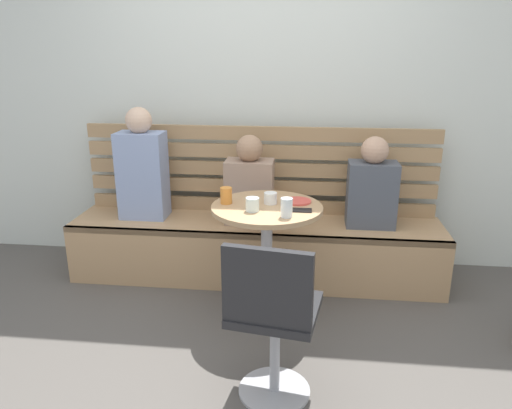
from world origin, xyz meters
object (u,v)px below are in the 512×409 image
at_px(white_chair, 272,317).
at_px(phone_on_table, 300,210).
at_px(cup_glass_short, 252,204).
at_px(cup_water_clear, 287,208).
at_px(cup_tumbler_orange, 226,196).
at_px(plate_small, 298,201).
at_px(person_child_left, 372,187).
at_px(cup_ceramic_white, 270,198).
at_px(person_adult, 142,169).
at_px(person_child_middle, 250,185).
at_px(cafe_table, 267,240).
at_px(booth_bench, 255,250).

bearing_deg(white_chair, phone_on_table, 82.27).
bearing_deg(cup_glass_short, cup_water_clear, -22.06).
relative_size(white_chair, cup_tumbler_orange, 8.50).
relative_size(white_chair, plate_small, 5.00).
bearing_deg(cup_tumbler_orange, white_chair, -66.96).
height_order(person_child_left, cup_ceramic_white, person_child_left).
relative_size(white_chair, cup_ceramic_white, 10.63).
height_order(cup_glass_short, cup_water_clear, cup_water_clear).
xyz_separation_m(white_chair, plate_small, (0.08, 0.91, 0.28)).
xyz_separation_m(person_adult, person_child_left, (1.66, -0.01, -0.09)).
distance_m(person_child_middle, plate_small, 0.56).
relative_size(cup_water_clear, plate_small, 0.65).
bearing_deg(phone_on_table, cup_ceramic_white, 57.08).
height_order(person_child_left, phone_on_table, person_child_left).
xyz_separation_m(cafe_table, person_child_middle, (-0.17, 0.52, 0.20)).
bearing_deg(cup_glass_short, person_child_left, 40.71).
height_order(booth_bench, phone_on_table, phone_on_table).
distance_m(cafe_table, white_chair, 0.82).
xyz_separation_m(person_child_middle, cup_water_clear, (0.30, -0.71, 0.07)).
bearing_deg(cup_tumbler_orange, person_child_left, 29.38).
bearing_deg(phone_on_table, cafe_table, 69.91).
bearing_deg(cup_water_clear, cup_tumbler_orange, 151.15).
bearing_deg(plate_small, cup_tumbler_orange, -170.48).
distance_m(booth_bench, phone_on_table, 0.86).
height_order(person_adult, cup_glass_short, person_adult).
height_order(person_child_left, cup_glass_short, person_child_left).
bearing_deg(booth_bench, white_chair, -80.18).
bearing_deg(cup_tumbler_orange, cup_ceramic_white, 5.25).
bearing_deg(cafe_table, plate_small, 27.16).
bearing_deg(person_child_middle, cup_glass_short, -81.29).
bearing_deg(booth_bench, plate_small, -54.01).
xyz_separation_m(person_child_left, cup_tumbler_orange, (-0.94, -0.53, 0.07)).
relative_size(white_chair, person_adult, 1.04).
bearing_deg(plate_small, white_chair, -95.13).
distance_m(cup_water_clear, cup_ceramic_white, 0.26).
relative_size(cup_glass_short, plate_small, 0.47).
bearing_deg(person_child_middle, cup_water_clear, -67.17).
distance_m(person_adult, person_child_middle, 0.80).
bearing_deg(person_child_left, booth_bench, -178.07).
relative_size(booth_bench, cup_tumbler_orange, 27.00).
bearing_deg(person_adult, white_chair, -51.98).
xyz_separation_m(cafe_table, person_adult, (-0.97, 0.56, 0.29)).
xyz_separation_m(white_chair, person_child_middle, (-0.27, 1.34, 0.26)).
bearing_deg(person_child_left, cup_water_clear, -127.15).
bearing_deg(person_child_left, plate_small, -137.95).
bearing_deg(cup_ceramic_white, white_chair, -84.45).
bearing_deg(person_adult, booth_bench, -2.25).
height_order(white_chair, cup_tumbler_orange, white_chair).
xyz_separation_m(person_adult, cup_tumbler_orange, (0.72, -0.54, -0.02)).
bearing_deg(cup_water_clear, phone_on_table, 57.86).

